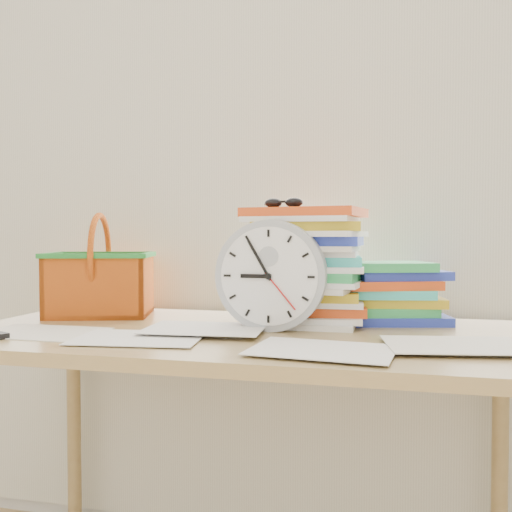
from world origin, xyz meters
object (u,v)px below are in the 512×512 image
(book_stack, at_px, (394,292))
(desk, at_px, (240,361))
(clock, at_px, (271,275))
(paper_stack, at_px, (303,266))
(basket, at_px, (100,265))

(book_stack, bearing_deg, desk, -147.46)
(desk, relative_size, clock, 5.12)
(clock, bearing_deg, paper_stack, 68.29)
(basket, bearing_deg, book_stack, -12.32)
(paper_stack, xyz_separation_m, clock, (-0.06, -0.14, -0.02))
(desk, xyz_separation_m, book_stack, (0.37, 0.23, 0.16))
(desk, relative_size, book_stack, 5.11)
(desk, xyz_separation_m, paper_stack, (0.13, 0.17, 0.23))
(desk, height_order, basket, basket)
(desk, bearing_deg, clock, 18.67)
(book_stack, bearing_deg, paper_stack, -164.10)
(desk, xyz_separation_m, basket, (-0.48, 0.17, 0.22))
(paper_stack, bearing_deg, book_stack, 15.90)
(clock, height_order, basket, basket)
(clock, relative_size, basket, 0.93)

